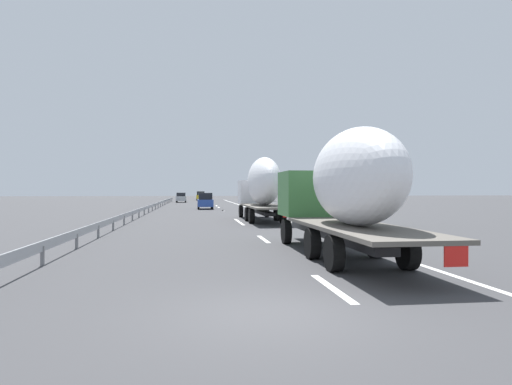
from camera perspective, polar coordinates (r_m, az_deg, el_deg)
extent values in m
plane|color=#38383A|center=(48.51, -6.02, -2.41)|extent=(260.00, 260.00, 0.00)
cube|color=white|center=(11.16, 9.42, -11.61)|extent=(3.20, 0.20, 0.01)
cube|color=white|center=(21.56, 0.93, -5.82)|extent=(3.20, 0.20, 0.01)
cube|color=white|center=(31.58, -1.84, -3.87)|extent=(3.20, 0.20, 0.01)
cube|color=white|center=(34.88, -2.40, -3.47)|extent=(3.20, 0.20, 0.01)
cube|color=white|center=(52.47, -4.18, -2.20)|extent=(3.20, 0.20, 0.01)
cube|color=white|center=(52.04, -4.15, -2.22)|extent=(3.20, 0.20, 0.01)
cube|color=white|center=(60.82, -4.67, -1.86)|extent=(3.20, 0.20, 0.01)
cube|color=white|center=(66.92, -4.94, -1.66)|extent=(3.20, 0.20, 0.01)
cube|color=white|center=(53.93, -0.32, -2.13)|extent=(110.00, 0.20, 0.01)
cube|color=silver|center=(38.83, -0.28, 0.08)|extent=(2.40, 2.50, 1.90)
cube|color=black|center=(39.92, -0.48, 0.81)|extent=(0.08, 2.12, 0.80)
cube|color=#262628|center=(35.89, 0.34, -2.30)|extent=(11.06, 0.70, 0.24)
cube|color=#59544C|center=(32.90, 1.08, -1.72)|extent=(9.62, 2.50, 0.12)
ellipsoid|color=white|center=(33.34, 0.95, 1.40)|extent=(7.52, 2.20, 3.48)
cube|color=red|center=(28.33, 3.93, -2.54)|extent=(0.04, 0.56, 0.56)
cylinder|color=black|center=(38.74, -1.89, -2.33)|extent=(1.04, 0.30, 1.04)
cylinder|color=black|center=(39.03, 1.33, -2.31)|extent=(1.04, 0.30, 1.04)
cylinder|color=black|center=(33.97, -1.07, -2.70)|extent=(1.04, 0.35, 1.04)
cylinder|color=black|center=(34.29, 2.59, -2.68)|extent=(1.04, 0.35, 1.04)
cylinder|color=black|center=(31.59, -0.57, -2.93)|extent=(1.04, 0.35, 1.04)
cylinder|color=black|center=(31.94, 3.36, -2.90)|extent=(1.04, 0.35, 1.04)
cube|color=#387038|center=(19.91, 6.89, -0.14)|extent=(2.40, 2.50, 1.90)
cube|color=black|center=(20.98, 6.13, 1.24)|extent=(0.08, 2.12, 0.80)
cube|color=#262628|center=(17.31, 9.22, -5.12)|extent=(10.25, 0.70, 0.24)
cube|color=#59544C|center=(14.64, 12.40, -4.27)|extent=(8.74, 2.50, 0.12)
ellipsoid|color=white|center=(14.68, 12.29, 1.92)|extent=(6.24, 2.20, 3.04)
cube|color=red|center=(11.05, 23.64, -7.04)|extent=(0.04, 0.56, 0.56)
cylinder|color=black|center=(19.75, 3.78, -4.88)|extent=(1.04, 0.30, 1.04)
cylinder|color=black|center=(20.30, 9.90, -4.75)|extent=(1.04, 0.30, 1.04)
cylinder|color=black|center=(15.51, 7.02, -6.31)|extent=(1.04, 0.35, 1.04)
cylinder|color=black|center=(16.21, 14.61, -6.03)|extent=(1.04, 0.35, 1.04)
cylinder|color=black|center=(13.22, 9.69, -7.47)|extent=(1.04, 0.35, 1.04)
cylinder|color=black|center=(14.03, 18.36, -7.03)|extent=(1.04, 0.35, 1.04)
cube|color=#ADB2B7|center=(86.51, -9.30, -0.73)|extent=(4.75, 1.82, 0.84)
cube|color=black|center=(86.15, -9.31, -0.24)|extent=(2.61, 1.60, 0.64)
cylinder|color=black|center=(88.02, -9.80, -0.98)|extent=(0.64, 0.22, 0.64)
cylinder|color=black|center=(87.98, -8.75, -0.98)|extent=(0.64, 0.22, 0.64)
cylinder|color=black|center=(85.08, -9.87, -1.03)|extent=(0.64, 0.22, 0.64)
cylinder|color=black|center=(85.03, -8.78, -1.03)|extent=(0.64, 0.22, 0.64)
cube|color=#28479E|center=(55.78, -6.34, -1.30)|extent=(4.27, 1.83, 0.84)
cube|color=black|center=(55.44, -6.33, -0.46)|extent=(2.35, 1.61, 0.80)
cylinder|color=black|center=(57.10, -7.19, -1.68)|extent=(0.64, 0.22, 0.64)
cylinder|color=black|center=(57.14, -5.55, -1.68)|extent=(0.64, 0.22, 0.64)
cylinder|color=black|center=(54.46, -7.16, -1.78)|extent=(0.64, 0.22, 0.64)
cylinder|color=black|center=(54.50, -5.45, -1.78)|extent=(0.64, 0.22, 0.64)
cube|color=gold|center=(102.78, -6.91, -0.56)|extent=(4.51, 1.90, 0.84)
cube|color=black|center=(102.43, -6.91, -0.10)|extent=(2.48, 1.67, 0.83)
cylinder|color=black|center=(104.17, -7.39, -0.78)|extent=(0.64, 0.22, 0.64)
cylinder|color=black|center=(104.20, -6.46, -0.78)|extent=(0.64, 0.22, 0.64)
cylinder|color=black|center=(101.38, -7.38, -0.81)|extent=(0.64, 0.22, 0.64)
cylinder|color=black|center=(101.40, -6.42, -0.81)|extent=(0.64, 0.22, 0.64)
cylinder|color=gray|center=(51.92, 1.30, -0.98)|extent=(0.10, 0.10, 2.28)
cube|color=#2D569E|center=(51.91, 1.30, 0.67)|extent=(0.06, 0.90, 0.70)
cylinder|color=#472D19|center=(29.58, 14.11, -2.41)|extent=(0.32, 0.32, 1.81)
cone|color=#286B2D|center=(29.59, 14.12, 3.28)|extent=(3.45, 3.45, 4.07)
cylinder|color=#472D19|center=(94.17, 1.39, -0.53)|extent=(0.27, 0.27, 1.83)
cone|color=#1E5B23|center=(94.17, 1.39, 1.32)|extent=(3.45, 3.45, 4.26)
cylinder|color=#472D19|center=(45.28, 10.76, -1.44)|extent=(0.29, 0.29, 1.85)
cone|color=#286B2D|center=(45.31, 10.76, 3.13)|extent=(2.88, 2.88, 5.37)
cylinder|color=#472D19|center=(75.31, 1.06, -0.69)|extent=(0.30, 0.30, 1.98)
cone|color=#286B2D|center=(75.33, 1.06, 1.96)|extent=(3.46, 3.46, 4.98)
cube|color=#9EA0A5|center=(51.67, -12.79, -1.59)|extent=(94.00, 0.06, 0.32)
cube|color=slate|center=(15.48, -25.06, -7.17)|extent=(0.10, 0.10, 0.60)
cube|color=slate|center=(19.40, -21.43, -5.65)|extent=(0.10, 0.10, 0.60)
cube|color=slate|center=(23.37, -19.05, -4.63)|extent=(0.10, 0.10, 0.60)
cube|color=slate|center=(27.37, -17.36, -3.91)|extent=(0.10, 0.10, 0.60)
cube|color=slate|center=(31.40, -16.11, -3.37)|extent=(0.10, 0.10, 0.60)
cube|color=slate|center=(35.44, -15.14, -2.94)|extent=(0.10, 0.10, 0.60)
cube|color=slate|center=(39.49, -14.37, -2.61)|extent=(0.10, 0.10, 0.60)
cube|color=slate|center=(43.55, -13.75, -2.34)|extent=(0.10, 0.10, 0.60)
cube|color=slate|center=(47.61, -13.23, -2.11)|extent=(0.10, 0.10, 0.60)
cube|color=slate|center=(51.68, -12.79, -1.92)|extent=(0.10, 0.10, 0.60)
cube|color=slate|center=(55.75, -12.42, -1.76)|extent=(0.10, 0.10, 0.60)
cube|color=slate|center=(59.82, -12.10, -1.62)|extent=(0.10, 0.10, 0.60)
cube|color=slate|center=(63.89, -11.81, -1.49)|extent=(0.10, 0.10, 0.60)
cube|color=slate|center=(67.97, -11.57, -1.38)|extent=(0.10, 0.10, 0.60)
cube|color=slate|center=(72.04, -11.35, -1.29)|extent=(0.10, 0.10, 0.60)
cube|color=slate|center=(76.12, -11.15, -1.20)|extent=(0.10, 0.10, 0.60)
cube|color=slate|center=(80.20, -10.98, -1.13)|extent=(0.10, 0.10, 0.60)
cube|color=slate|center=(84.28, -10.82, -1.06)|extent=(0.10, 0.10, 0.60)
cube|color=slate|center=(88.36, -10.67, -0.99)|extent=(0.10, 0.10, 0.60)
cube|color=slate|center=(92.44, -10.54, -0.93)|extent=(0.10, 0.10, 0.60)
cube|color=slate|center=(96.52, -10.42, -0.88)|extent=(0.10, 0.10, 0.60)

